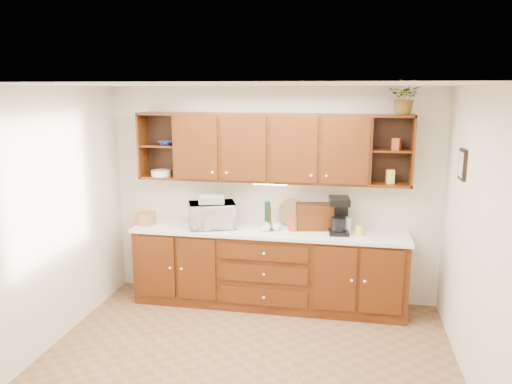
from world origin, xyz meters
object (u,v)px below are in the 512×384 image
at_px(bread_box, 315,216).
at_px(coffee_maker, 339,216).
at_px(microwave, 212,215).
at_px(potted_plant, 406,97).

xyz_separation_m(bread_box, coffee_maker, (0.29, -0.12, 0.05)).
bearing_deg(coffee_maker, microwave, 175.18).
bearing_deg(bread_box, potted_plant, -14.92).
xyz_separation_m(microwave, potted_plant, (2.16, 0.12, 1.39)).
height_order(bread_box, potted_plant, potted_plant).
xyz_separation_m(microwave, coffee_maker, (1.49, 0.05, 0.05)).
relative_size(bread_box, coffee_maker, 1.00).
relative_size(microwave, coffee_maker, 1.29).
xyz_separation_m(bread_box, potted_plant, (0.95, -0.06, 1.39)).
bearing_deg(potted_plant, bread_box, 176.67).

